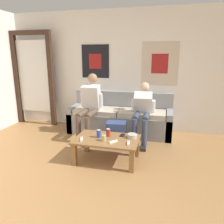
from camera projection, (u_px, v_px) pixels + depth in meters
ground_plane at (47, 211)px, 2.34m from camera, size 18.00×18.00×0.00m
wall_back at (114, 71)px, 4.80m from camera, size 10.00×0.07×2.55m
door_frame at (33, 74)px, 5.06m from camera, size 1.00×0.10×2.15m
couch at (120, 119)px, 4.66m from camera, size 2.15×0.71×0.84m
coffee_table at (107, 142)px, 3.39m from camera, size 0.99×0.63×0.37m
person_seated_adult at (90, 104)px, 4.33m from camera, size 0.47×0.90×1.26m
person_seated_teen at (142, 109)px, 4.15m from camera, size 0.47×0.94×1.10m
backpack at (116, 134)px, 3.99m from camera, size 0.39×0.35×0.44m
ceramic_bowl at (132, 136)px, 3.39m from camera, size 0.16×0.16×0.06m
pillar_candle at (104, 138)px, 3.27m from camera, size 0.07×0.07×0.10m
drink_can_blue at (99, 134)px, 3.40m from camera, size 0.07×0.07×0.12m
drink_can_red at (108, 133)px, 3.45m from camera, size 0.07×0.07×0.12m
game_controller_near_left at (128, 143)px, 3.16m from camera, size 0.05×0.15×0.03m
game_controller_near_right at (113, 142)px, 3.22m from camera, size 0.11×0.14×0.03m
game_controller_far_center at (82, 139)px, 3.32m from camera, size 0.08×0.15×0.03m
cell_phone at (122, 135)px, 3.50m from camera, size 0.08×0.14×0.01m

